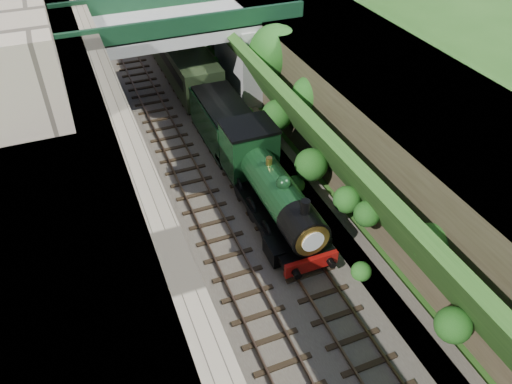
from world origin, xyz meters
The scene contains 14 objects.
ground centered at (0.00, 0.00, 0.00)m, with size 160.00×160.00×0.00m, color #1E4714.
trackbed centered at (0.00, 20.00, 0.10)m, with size 10.00×90.00×0.20m, color #473F38.
retaining_wall centered at (-5.50, 20.00, 3.50)m, with size 1.00×90.00×7.00m, color #756B56.
street_plateau_left centered at (-9.00, 20.00, 3.50)m, with size 6.00×90.00×7.00m, color #262628.
street_plateau_right centered at (9.50, 20.00, 3.12)m, with size 8.00×90.00×6.25m, color #262628.
embankment_slope centered at (4.97, 21.15, 2.71)m, with size 4.34×90.26×6.36m.
track_left centered at (-2.00, 20.00, 0.25)m, with size 2.50×90.00×0.20m.
track_right centered at (1.20, 20.00, 0.25)m, with size 2.50×90.00×0.20m.
road_bridge centered at (0.94, 24.00, 4.08)m, with size 16.00×6.40×7.25m.
building_near centered at (-9.50, 14.00, 9.00)m, with size 4.00×8.00×4.00m, color gray.
tree centered at (5.91, 19.54, 4.65)m, with size 3.60×3.80×6.60m.
locomotive centered at (1.20, 9.54, 1.89)m, with size 3.10×10.22×3.83m.
tender centered at (1.20, 16.91, 1.62)m, with size 2.70×6.00×3.05m.
coach_front centered at (1.20, 29.51, 2.05)m, with size 2.90×18.00×3.70m.
Camera 1 is at (-7.22, -9.33, 18.04)m, focal length 35.00 mm.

